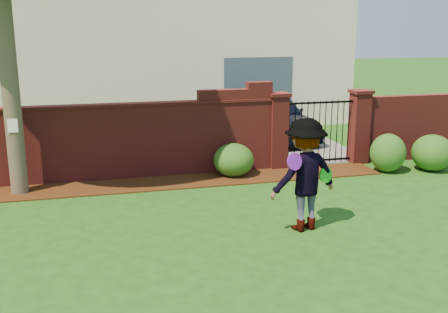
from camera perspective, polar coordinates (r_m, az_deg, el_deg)
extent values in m
cube|color=#1D4B12|center=(9.24, -0.11, -8.58)|extent=(80.00, 80.00, 0.01)
cube|color=#321809|center=(12.18, -8.32, -2.94)|extent=(11.10, 1.08, 0.03)
cube|color=maroon|center=(12.56, -14.23, 1.23)|extent=(8.70, 0.25, 1.70)
cube|color=maroon|center=(12.83, 1.16, 6.48)|extent=(1.80, 0.25, 0.30)
cube|color=maroon|center=(12.98, 3.74, 7.56)|extent=(0.60, 0.25, 0.16)
cube|color=maroon|center=(12.40, -14.47, 5.20)|extent=(8.70, 0.31, 0.06)
cube|color=maroon|center=(15.26, 20.73, 2.99)|extent=(4.00, 0.25, 1.70)
cube|color=maroon|center=(13.32, 5.71, 2.55)|extent=(0.42, 0.42, 1.80)
cube|color=maroon|center=(13.17, 5.81, 6.56)|extent=(0.50, 0.50, 0.08)
cube|color=maroon|center=(14.21, 14.09, 2.93)|extent=(0.42, 0.42, 1.80)
cube|color=maroon|center=(14.07, 14.32, 6.68)|extent=(0.50, 0.50, 0.08)
cylinder|color=black|center=(13.43, 6.87, 2.40)|extent=(0.02, 0.02, 1.60)
cylinder|color=black|center=(13.49, 7.52, 2.43)|extent=(0.02, 0.02, 1.60)
cylinder|color=black|center=(13.55, 8.15, 2.46)|extent=(0.02, 0.02, 1.60)
cylinder|color=black|center=(13.61, 8.78, 2.49)|extent=(0.02, 0.02, 1.60)
cylinder|color=black|center=(13.68, 9.41, 2.52)|extent=(0.02, 0.02, 1.60)
cylinder|color=black|center=(13.74, 10.03, 2.55)|extent=(0.02, 0.02, 1.60)
cylinder|color=black|center=(13.81, 10.64, 2.58)|extent=(0.02, 0.02, 1.60)
cylinder|color=black|center=(13.88, 11.25, 2.60)|extent=(0.02, 0.02, 1.60)
cylinder|color=black|center=(13.95, 11.85, 2.63)|extent=(0.02, 0.02, 1.60)
cylinder|color=black|center=(14.02, 12.45, 2.66)|extent=(0.02, 0.02, 1.60)
cylinder|color=black|center=(14.09, 13.04, 2.68)|extent=(0.02, 0.02, 1.60)
cube|color=black|center=(13.90, 9.90, -0.40)|extent=(1.78, 0.03, 0.05)
cube|color=black|center=(13.61, 10.16, 5.64)|extent=(1.78, 0.03, 0.05)
cube|color=slate|center=(17.56, 4.60, 2.41)|extent=(3.20, 8.00, 0.01)
cube|color=#F5E9CD|center=(20.50, -5.74, 12.51)|extent=(12.00, 6.00, 6.00)
cube|color=#384C5B|center=(18.34, 3.61, 6.72)|extent=(2.40, 0.12, 2.40)
imported|color=black|center=(16.59, 5.52, 4.16)|extent=(2.26, 4.33, 1.41)
cylinder|color=#4A3E2D|center=(11.76, -22.26, 12.83)|extent=(0.36, 0.36, 7.00)
cube|color=white|center=(11.75, -21.47, 3.05)|extent=(0.20, 0.01, 0.28)
ellipsoid|color=#1B5118|center=(12.65, 1.02, -0.37)|extent=(0.96, 0.96, 0.78)
ellipsoid|color=#1B5118|center=(13.59, 16.96, 0.37)|extent=(0.85, 0.85, 0.94)
ellipsoid|color=#1B5118|center=(14.07, 21.20, 0.37)|extent=(1.00, 1.00, 0.89)
imported|color=gray|center=(9.35, 8.64, -2.00)|extent=(1.41, 1.00, 1.98)
cylinder|color=purple|center=(8.92, 7.48, -0.53)|extent=(0.31, 0.18, 0.29)
cylinder|color=#17AD1A|center=(9.48, 10.72, -1.91)|extent=(0.28, 0.15, 0.28)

